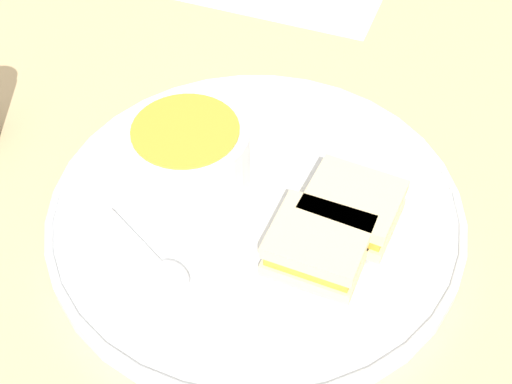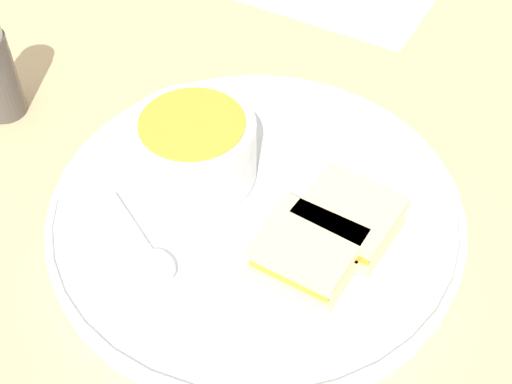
# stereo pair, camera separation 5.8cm
# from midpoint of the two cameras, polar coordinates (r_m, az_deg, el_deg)

# --- Properties ---
(ground_plane) EXTENTS (2.40, 2.40, 0.00)m
(ground_plane) POSITION_cam_midpoint_polar(r_m,az_deg,el_deg) (0.61, -2.74, -2.35)
(ground_plane) COLOR #D1B27F
(plate) EXTENTS (0.35, 0.35, 0.02)m
(plate) POSITION_cam_midpoint_polar(r_m,az_deg,el_deg) (0.60, -2.77, -1.74)
(plate) COLOR white
(plate) RESTS_ON ground_plane
(soup_bowl) EXTENTS (0.11, 0.11, 0.06)m
(soup_bowl) POSITION_cam_midpoint_polar(r_m,az_deg,el_deg) (0.60, -8.28, 2.82)
(soup_bowl) COLOR white
(soup_bowl) RESTS_ON plate
(spoon) EXTENTS (0.08, 0.09, 0.01)m
(spoon) POSITION_cam_midpoint_polar(r_m,az_deg,el_deg) (0.56, -10.27, -6.34)
(spoon) COLOR silver
(spoon) RESTS_ON plate
(sandwich_half_near) EXTENTS (0.08, 0.09, 0.03)m
(sandwich_half_near) POSITION_cam_midpoint_polar(r_m,az_deg,el_deg) (0.55, 1.96, -4.47)
(sandwich_half_near) COLOR beige
(sandwich_half_near) RESTS_ON plate
(sandwich_half_far) EXTENTS (0.09, 0.09, 0.03)m
(sandwich_half_far) POSITION_cam_midpoint_polar(r_m,az_deg,el_deg) (0.57, 4.81, -1.40)
(sandwich_half_far) COLOR beige
(sandwich_half_far) RESTS_ON plate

